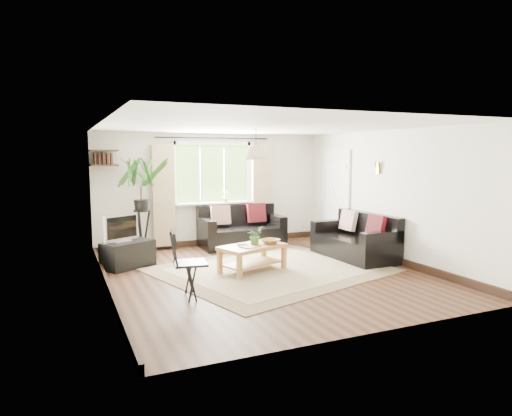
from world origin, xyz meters
name	(u,v)px	position (x,y,z in m)	size (l,w,h in m)	color
floor	(266,274)	(0.00, 0.00, 0.00)	(5.50, 5.50, 0.00)	black
ceiling	(266,126)	(0.00, 0.00, 2.40)	(5.50, 5.50, 0.00)	white
wall_back	(213,189)	(0.00, 2.75, 1.20)	(5.00, 0.02, 2.40)	silver
wall_front	(374,226)	(0.00, -2.75, 1.20)	(5.00, 0.02, 2.40)	silver
wall_left	(104,209)	(-2.50, 0.00, 1.20)	(0.02, 5.50, 2.40)	silver
wall_right	(389,196)	(2.50, 0.00, 1.20)	(0.02, 5.50, 2.40)	silver
rug	(271,270)	(0.18, 0.18, 0.01)	(3.51, 3.00, 0.02)	beige
window	(213,173)	(0.00, 2.71, 1.55)	(2.50, 0.16, 2.16)	white
door	(336,199)	(2.47, 1.70, 1.00)	(0.06, 0.96, 2.06)	silver
corner_shelf	(104,158)	(-2.25, 2.50, 1.89)	(0.50, 0.50, 0.34)	black
pendant_lamp	(256,149)	(0.00, 0.40, 2.05)	(0.36, 0.36, 0.54)	beige
wall_sconce	(377,166)	(2.43, 0.30, 1.74)	(0.12, 0.12, 0.28)	beige
sofa_back	(242,227)	(0.48, 2.25, 0.41)	(1.75, 0.88, 0.82)	black
sofa_right	(354,237)	(2.01, 0.37, 0.40)	(0.86, 1.71, 0.81)	black
coffee_table	(252,258)	(-0.14, 0.23, 0.22)	(1.10, 0.60, 0.45)	olive
table_plant	(255,235)	(-0.06, 0.31, 0.60)	(0.27, 0.23, 0.30)	#3E6A2A
bowl	(270,241)	(0.19, 0.24, 0.49)	(0.30, 0.30, 0.07)	olive
book_a	(244,248)	(-0.37, 0.04, 0.46)	(0.16, 0.22, 0.02)	silver
book_b	(238,245)	(-0.39, 0.27, 0.46)	(0.15, 0.21, 0.02)	#4F261F
tv_stand	(128,254)	(-2.01, 1.36, 0.23)	(0.85, 0.48, 0.46)	black
tv	(121,227)	(-2.11, 1.36, 0.71)	(0.66, 0.22, 0.50)	#A5A5AA
palm_stand	(142,206)	(-1.60, 2.32, 0.95)	(0.74, 0.74, 1.90)	black
folding_chair	(190,264)	(-1.47, -0.71, 0.46)	(0.48, 0.48, 0.93)	black
sill_plant	(225,196)	(0.25, 2.63, 1.06)	(0.14, 0.10, 0.27)	#2D6023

